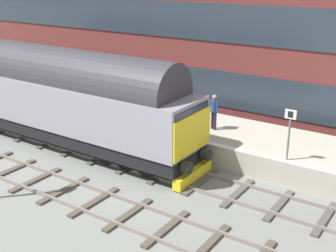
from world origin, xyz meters
TOP-DOWN VIEW (x-y plane):
  - ground_plane at (0.00, 0.00)m, footprint 140.00×140.00m
  - track_main at (0.00, 0.00)m, footprint 2.50×60.00m
  - track_adjacent_west at (-3.51, 0.00)m, footprint 2.50×60.00m
  - station_platform at (3.60, 0.00)m, footprint 4.00×44.00m
  - diesel_locomotive at (0.00, 7.94)m, footprint 2.74×18.70m
  - platform_number_sign at (1.87, -4.37)m, footprint 0.10×0.44m
  - waiting_passenger at (3.38, -0.33)m, footprint 0.45×0.48m

SIDE VIEW (x-z plane):
  - ground_plane at x=0.00m, z-range 0.00..0.00m
  - track_adjacent_west at x=-3.51m, z-range -0.02..0.13m
  - track_main at x=0.00m, z-range -0.02..0.13m
  - station_platform at x=3.60m, z-range 0.00..1.01m
  - waiting_passenger at x=3.38m, z-range 1.17..2.81m
  - platform_number_sign at x=1.87m, z-range 1.34..3.38m
  - diesel_locomotive at x=0.00m, z-range 0.14..4.82m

